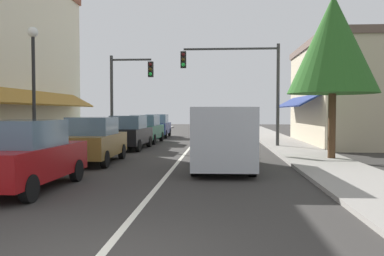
{
  "coord_description": "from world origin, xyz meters",
  "views": [
    {
      "loc": [
        1.63,
        -4.86,
        1.99
      ],
      "look_at": [
        0.36,
        13.56,
        1.23
      ],
      "focal_mm": 37.68,
      "sensor_mm": 36.0,
      "label": 1
    }
  ],
  "objects": [
    {
      "name": "lane_center_stripe",
      "position": [
        0.0,
        18.0,
        0.0
      ],
      "size": [
        0.14,
        52.0,
        0.01
      ],
      "primitive_type": "cube",
      "color": "silver",
      "rests_on": "ground"
    },
    {
      "name": "sidewalk_left",
      "position": [
        -5.5,
        18.0,
        0.06
      ],
      "size": [
        2.6,
        56.0,
        0.12
      ],
      "primitive_type": "cube",
      "color": "#A39E99",
      "rests_on": "ground"
    },
    {
      "name": "parked_car_third_left",
      "position": [
        -3.12,
        15.94,
        0.88
      ],
      "size": [
        1.86,
        4.14,
        1.77
      ],
      "rotation": [
        0.0,
        0.0,
        -0.02
      ],
      "color": "black",
      "rests_on": "ground"
    },
    {
      "name": "ground_plane",
      "position": [
        0.0,
        18.0,
        0.0
      ],
      "size": [
        80.0,
        80.0,
        0.0
      ],
      "primitive_type": "plane",
      "color": "#33302D"
    },
    {
      "name": "storefront_right_block",
      "position": [
        9.13,
        20.0,
        3.06
      ],
      "size": [
        5.99,
        10.2,
        6.12
      ],
      "color": "#BCAD8E",
      "rests_on": "ground"
    },
    {
      "name": "street_lamp_left_near",
      "position": [
        -4.91,
        8.93,
        3.32
      ],
      "size": [
        0.36,
        0.36,
        4.95
      ],
      "color": "black",
      "rests_on": "ground"
    },
    {
      "name": "parked_car_distant_left",
      "position": [
        -3.17,
        25.84,
        0.88
      ],
      "size": [
        1.85,
        4.13,
        1.77
      ],
      "rotation": [
        0.0,
        0.0,
        0.02
      ],
      "color": "navy",
      "rests_on": "ground"
    },
    {
      "name": "parked_car_far_left",
      "position": [
        -3.08,
        20.4,
        0.88
      ],
      "size": [
        1.87,
        4.15,
        1.77
      ],
      "rotation": [
        0.0,
        0.0,
        -0.03
      ],
      "color": "#0F4C33",
      "rests_on": "ground"
    },
    {
      "name": "traffic_signal_mast_arm",
      "position": [
        2.92,
        17.39,
        3.9
      ],
      "size": [
        5.41,
        0.5,
        5.67
      ],
      "color": "#333333",
      "rests_on": "ground"
    },
    {
      "name": "van_in_lane",
      "position": [
        1.72,
        9.05,
        1.15
      ],
      "size": [
        2.08,
        5.21,
        2.12
      ],
      "rotation": [
        0.0,
        0.0,
        0.02
      ],
      "color": "#B2B7BC",
      "rests_on": "ground"
    },
    {
      "name": "parked_car_second_left",
      "position": [
        -3.2,
        10.25,
        0.88
      ],
      "size": [
        1.86,
        4.14,
        1.77
      ],
      "rotation": [
        0.0,
        0.0,
        0.02
      ],
      "color": "brown",
      "rests_on": "ground"
    },
    {
      "name": "parked_car_nearest_left",
      "position": [
        -3.25,
        4.9,
        0.88
      ],
      "size": [
        1.87,
        4.14,
        1.77
      ],
      "rotation": [
        0.0,
        0.0,
        -0.03
      ],
      "color": "maroon",
      "rests_on": "ground"
    },
    {
      "name": "sidewalk_right",
      "position": [
        5.5,
        18.0,
        0.06
      ],
      "size": [
        2.6,
        56.0,
        0.12
      ],
      "primitive_type": "cube",
      "color": "gray",
      "rests_on": "ground"
    },
    {
      "name": "tree_right_near",
      "position": [
        6.12,
        11.6,
        4.64
      ],
      "size": [
        3.57,
        3.57,
        6.62
      ],
      "color": "#4C331E",
      "rests_on": "ground"
    },
    {
      "name": "traffic_signal_left_corner",
      "position": [
        -3.94,
        18.72,
        3.47
      ],
      "size": [
        2.63,
        0.5,
        5.3
      ],
      "color": "#333333",
      "rests_on": "ground"
    }
  ]
}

